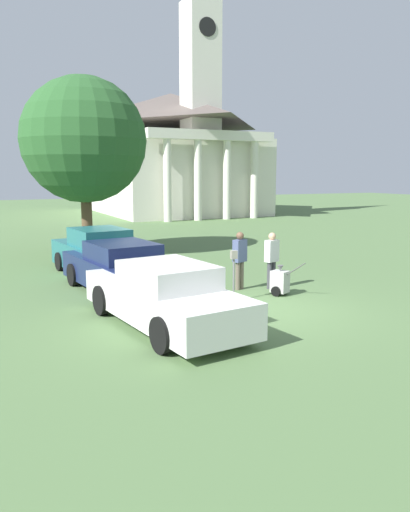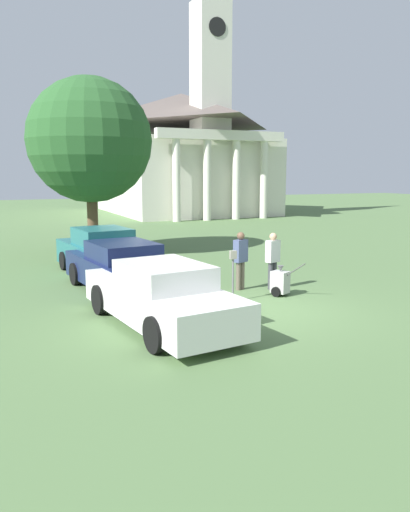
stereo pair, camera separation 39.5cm
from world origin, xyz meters
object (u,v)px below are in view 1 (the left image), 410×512
at_px(person_supervisor, 272,257).
at_px(equipment_cart, 280,281).
at_px(parked_car_navy, 120,269).
at_px(church, 173,149).
at_px(parking_meter, 234,266).
at_px(parked_car_white, 165,296).
at_px(parked_car_teal, 98,254).
at_px(person_worker, 240,257).

distance_m(person_supervisor, equipment_cart, 1.00).
height_order(parked_car_navy, person_supervisor, person_supervisor).
distance_m(equipment_cart, church, 31.15).
bearing_deg(equipment_cart, person_supervisor, 47.90).
bearing_deg(parking_meter, equipment_cart, 2.53).
xyz_separation_m(parking_meter, equipment_cart, (1.50, 0.07, -0.56)).
height_order(parked_car_white, person_supervisor, person_supervisor).
height_order(parked_car_white, parked_car_teal, parked_car_teal).
relative_size(person_supervisor, equipment_cart, 1.66).
bearing_deg(parked_car_white, parking_meter, 19.90).
height_order(person_supervisor, equipment_cart, person_supervisor).
xyz_separation_m(person_supervisor, church, (8.31, 28.73, 4.51)).
xyz_separation_m(parked_car_navy, person_supervisor, (4.13, -1.46, 0.27)).
bearing_deg(parked_car_white, person_worker, 29.25).
bearing_deg(parking_meter, church, 71.27).
bearing_deg(person_supervisor, parked_car_teal, -63.22).
height_order(parking_meter, church, church).
xyz_separation_m(equipment_cart, church, (8.54, 29.52, 5.06)).
xyz_separation_m(parked_car_teal, equipment_cart, (3.90, -4.94, -0.33)).
bearing_deg(parked_car_teal, equipment_cart, -59.15).
relative_size(parked_car_white, equipment_cart, 5.20).
bearing_deg(parked_car_navy, parking_meter, -51.42).
xyz_separation_m(parked_car_navy, equipment_cart, (3.90, -2.25, -0.29)).
xyz_separation_m(parked_car_teal, church, (12.44, 24.58, 4.73)).
bearing_deg(person_supervisor, parking_meter, 8.46).
distance_m(parked_car_teal, person_worker, 5.03).
bearing_deg(parked_car_teal, parking_meter, -71.80).
xyz_separation_m(parked_car_white, equipment_cart, (3.90, 1.31, -0.29)).
relative_size(parked_car_white, parked_car_teal, 1.08).
bearing_deg(church, parked_car_teal, -116.84).
height_order(person_worker, church, church).
distance_m(parking_meter, person_supervisor, 1.93).
bearing_deg(church, parked_car_navy, -114.52).
xyz_separation_m(parking_meter, person_supervisor, (1.73, 0.86, -0.01)).
distance_m(parked_car_teal, church, 27.95).
height_order(parked_car_navy, equipment_cart, parked_car_navy).
distance_m(parked_car_white, church, 33.59).
relative_size(person_worker, equipment_cart, 1.69).
height_order(parked_car_teal, parking_meter, parked_car_teal).
bearing_deg(person_worker, person_supervisor, 139.19).
bearing_deg(person_worker, parked_car_navy, -42.11).
distance_m(parked_car_white, parked_car_teal, 6.25).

